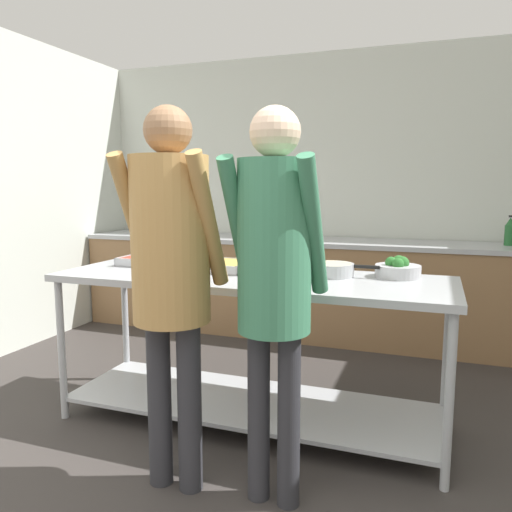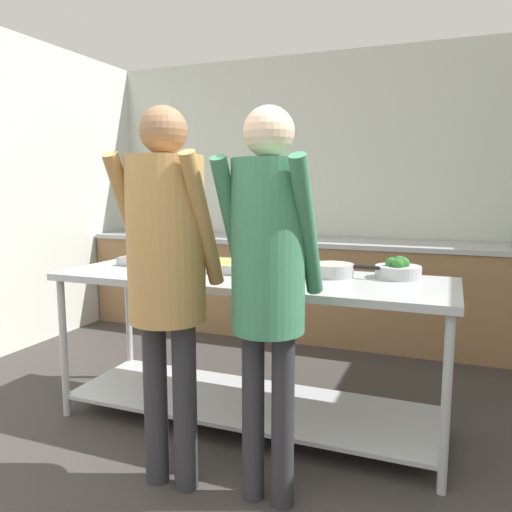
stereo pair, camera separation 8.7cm
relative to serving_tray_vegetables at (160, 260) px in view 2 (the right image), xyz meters
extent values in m
cube|color=silver|center=(0.77, 2.04, 0.41)|extent=(4.93, 0.06, 2.65)
cube|color=olive|center=(0.77, 1.67, -0.48)|extent=(4.77, 0.62, 0.87)
cube|color=#ADAFB5|center=(0.77, 1.67, -0.02)|extent=(4.77, 0.65, 0.04)
cube|color=black|center=(1.12, 1.67, -0.01)|extent=(0.52, 0.42, 0.02)
cube|color=#ADAFB5|center=(0.71, -0.17, -0.05)|extent=(2.26, 0.75, 0.04)
cube|color=#ADAFB5|center=(0.71, -0.17, -0.79)|extent=(2.18, 0.67, 0.02)
cylinder|color=#ADAFB5|center=(-0.37, -0.50, -0.49)|extent=(0.04, 0.04, 0.85)
cylinder|color=#ADAFB5|center=(1.79, -0.50, -0.49)|extent=(0.04, 0.04, 0.85)
cylinder|color=#ADAFB5|center=(-0.37, 0.16, -0.49)|extent=(0.04, 0.04, 0.85)
cylinder|color=#ADAFB5|center=(1.79, 0.16, -0.49)|extent=(0.04, 0.04, 0.85)
cube|color=#ADAFB5|center=(0.00, 0.00, -0.02)|extent=(0.44, 0.33, 0.01)
cube|color=#B23D2D|center=(0.00, 0.00, 0.01)|extent=(0.41, 0.30, 0.04)
cube|color=#ADAFB5|center=(0.00, -0.16, 0.00)|extent=(0.44, 0.01, 0.05)
cube|color=#ADAFB5|center=(0.00, 0.16, 0.00)|extent=(0.44, 0.01, 0.05)
cube|color=#ADAFB5|center=(-0.21, 0.00, 0.00)|extent=(0.01, 0.33, 0.05)
cube|color=#ADAFB5|center=(0.21, 0.00, 0.00)|extent=(0.01, 0.33, 0.05)
cube|color=#ADAFB5|center=(0.45, -0.06, -0.02)|extent=(0.39, 0.33, 0.01)
cube|color=gold|center=(0.45, -0.06, 0.01)|extent=(0.37, 0.30, 0.04)
cube|color=#ADAFB5|center=(0.45, -0.21, 0.00)|extent=(0.39, 0.01, 0.05)
cube|color=#ADAFB5|center=(0.45, 0.10, 0.00)|extent=(0.39, 0.01, 0.05)
cube|color=#ADAFB5|center=(0.26, -0.06, 0.00)|extent=(0.01, 0.33, 0.05)
cube|color=#ADAFB5|center=(0.64, -0.06, 0.00)|extent=(0.01, 0.33, 0.05)
cylinder|color=white|center=(0.80, -0.11, -0.02)|extent=(0.25, 0.25, 0.01)
cylinder|color=white|center=(0.80, -0.11, -0.01)|extent=(0.25, 0.25, 0.01)
cylinder|color=white|center=(0.80, -0.11, 0.00)|extent=(0.25, 0.25, 0.01)
cylinder|color=#ADAFB5|center=(1.16, -0.03, 0.01)|extent=(0.24, 0.24, 0.07)
cylinder|color=beige|center=(1.16, -0.03, 0.04)|extent=(0.21, 0.21, 0.01)
cylinder|color=black|center=(1.35, -0.03, 0.04)|extent=(0.14, 0.02, 0.02)
cylinder|color=#B2B2B7|center=(1.51, 0.06, 0.01)|extent=(0.25, 0.25, 0.07)
sphere|color=#2D702D|center=(1.53, 0.06, 0.06)|extent=(0.07, 0.07, 0.07)
sphere|color=#2D702D|center=(1.51, 0.08, 0.06)|extent=(0.08, 0.08, 0.08)
sphere|color=#2D702D|center=(1.47, 0.05, 0.06)|extent=(0.07, 0.07, 0.07)
sphere|color=#2D702D|center=(1.51, 0.01, 0.06)|extent=(0.06, 0.06, 0.06)
cylinder|color=#2D2D33|center=(1.00, -0.84, -0.52)|extent=(0.10, 0.10, 0.78)
cylinder|color=#2D2D33|center=(1.14, -0.84, -0.52)|extent=(0.10, 0.10, 0.78)
cylinder|color=#3D7F5B|center=(0.90, -0.83, 0.32)|extent=(0.08, 0.33, 0.59)
cylinder|color=#3D7F5B|center=(1.23, -0.84, 0.32)|extent=(0.08, 0.33, 0.59)
cylinder|color=#3D7F5B|center=(1.07, -0.84, 0.23)|extent=(0.31, 0.31, 0.72)
sphere|color=beige|center=(1.07, -0.84, 0.70)|extent=(0.21, 0.21, 0.21)
cylinder|color=#2D2D33|center=(0.52, -0.88, -0.52)|extent=(0.11, 0.11, 0.79)
cylinder|color=#2D2D33|center=(0.68, -0.88, -0.52)|extent=(0.11, 0.11, 0.79)
cylinder|color=tan|center=(0.42, -0.88, 0.33)|extent=(0.07, 0.33, 0.59)
cylinder|color=tan|center=(0.78, -0.88, 0.33)|extent=(0.07, 0.33, 0.59)
cylinder|color=tan|center=(0.60, -0.88, 0.25)|extent=(0.34, 0.34, 0.73)
sphere|color=#8C6647|center=(0.60, -0.88, 0.72)|extent=(0.21, 0.21, 0.21)
camera|label=1|loc=(1.69, -2.80, 0.48)|focal=35.00mm
camera|label=2|loc=(1.77, -2.77, 0.48)|focal=35.00mm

